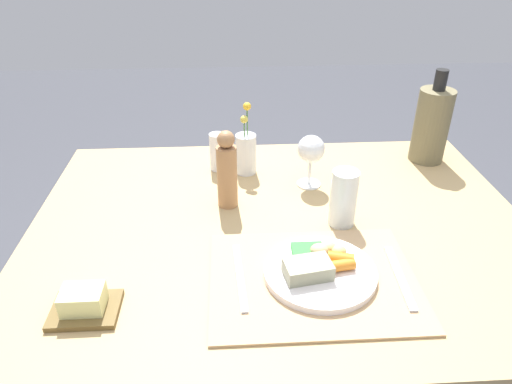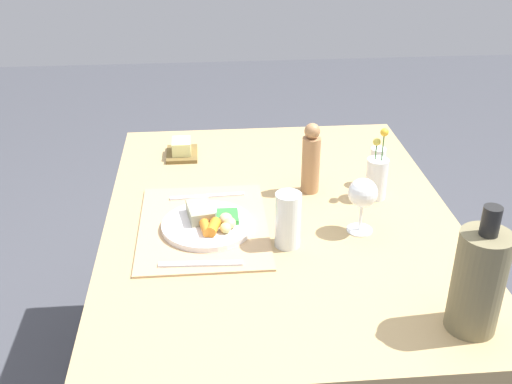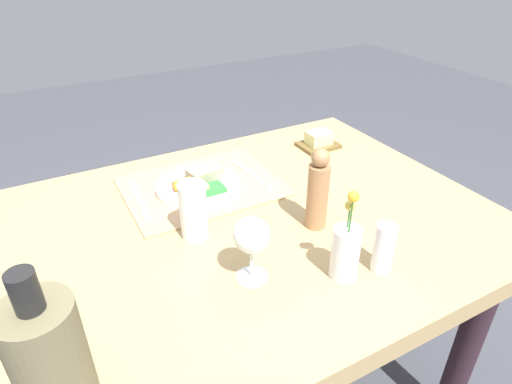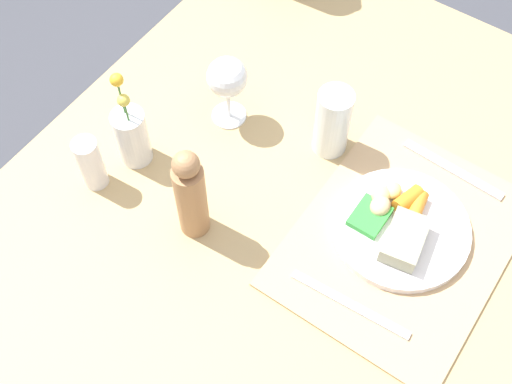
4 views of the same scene
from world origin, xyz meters
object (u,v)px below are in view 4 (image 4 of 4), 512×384
object	(u,v)px
dinner_plate	(400,226)
wine_glass	(227,79)
fork	(350,304)
pepper_mill	(191,195)
dining_table	(283,227)
salt_shaker	(91,163)
water_tumbler	(332,125)
knife	(453,169)
flower_vase	(132,135)

from	to	relation	value
dinner_plate	wine_glass	distance (m)	0.40
fork	pepper_mill	size ratio (longest dim) A/B	1.00
dining_table	salt_shaker	world-z (taller)	salt_shaker
pepper_mill	dinner_plate	bearing A→B (deg)	-57.35
dining_table	pepper_mill	distance (m)	0.26
pepper_mill	salt_shaker	bearing A→B (deg)	98.08
dining_table	salt_shaker	distance (m)	0.38
dining_table	water_tumbler	size ratio (longest dim) A/B	8.60
dining_table	knife	distance (m)	0.33
dining_table	fork	world-z (taller)	fork
dinner_plate	knife	size ratio (longest dim) A/B	1.19
dinner_plate	pepper_mill	xyz separation A→B (m)	(-0.19, 0.30, 0.08)
wine_glass	pepper_mill	bearing A→B (deg)	-157.85
knife	wine_glass	distance (m)	0.45
knife	wine_glass	size ratio (longest dim) A/B	1.33
pepper_mill	water_tumbler	bearing A→B (deg)	-20.09
knife	pepper_mill	xyz separation A→B (m)	(-0.36, 0.32, 0.09)
water_tumbler	wine_glass	size ratio (longest dim) A/B	0.96
pepper_mill	wine_glass	xyz separation A→B (m)	(0.23, 0.09, 0.01)
knife	pepper_mill	size ratio (longest dim) A/B	0.95
fork	water_tumbler	distance (m)	0.33
flower_vase	fork	bearing A→B (deg)	-93.88
flower_vase	wine_glass	distance (m)	0.20
pepper_mill	water_tumbler	world-z (taller)	pepper_mill
water_tumbler	wine_glass	distance (m)	0.21
dining_table	knife	bearing A→B (deg)	-43.56
fork	flower_vase	xyz separation A→B (m)	(0.03, 0.48, 0.06)
fork	flower_vase	size ratio (longest dim) A/B	0.99
dinner_plate	flower_vase	bearing A→B (deg)	105.85
pepper_mill	knife	bearing A→B (deg)	-41.82
dining_table	pepper_mill	bearing A→B (deg)	141.51
dining_table	fork	size ratio (longest dim) A/B	5.87
dinner_plate	salt_shaker	xyz separation A→B (m)	(-0.22, 0.50, 0.04)
knife	flower_vase	size ratio (longest dim) A/B	0.93
salt_shaker	wine_glass	bearing A→B (deg)	-23.00
fork	pepper_mill	distance (m)	0.31
dining_table	fork	xyz separation A→B (m)	(-0.11, -0.20, 0.10)
knife	pepper_mill	world-z (taller)	pepper_mill
pepper_mill	water_tumbler	size ratio (longest dim) A/B	1.46
knife	water_tumbler	bearing A→B (deg)	112.36
fork	water_tumbler	size ratio (longest dim) A/B	1.46
fork	knife	size ratio (longest dim) A/B	1.06
pepper_mill	flower_vase	size ratio (longest dim) A/B	0.98
dining_table	knife	xyz separation A→B (m)	(0.23, -0.22, 0.10)
dining_table	fork	bearing A→B (deg)	-118.49
flower_vase	wine_glass	world-z (taller)	flower_vase
salt_shaker	pepper_mill	bearing A→B (deg)	-81.92
dining_table	wine_glass	world-z (taller)	wine_glass
dinner_plate	water_tumbler	size ratio (longest dim) A/B	1.65
dining_table	dinner_plate	bearing A→B (deg)	-72.48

